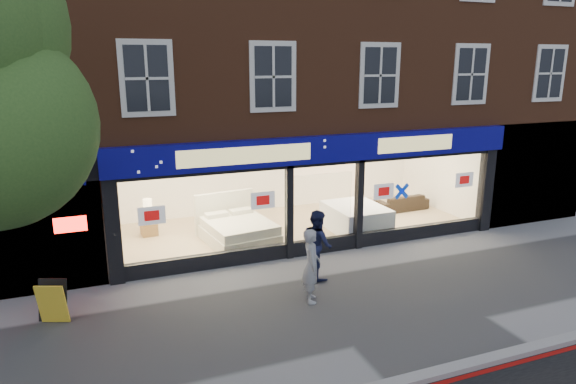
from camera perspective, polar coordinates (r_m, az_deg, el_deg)
ground at (r=11.99m, az=10.37°, el=-11.50°), size 120.00×120.00×0.00m
kerb_line at (r=9.84m, az=20.29°, el=-18.41°), size 60.00×0.10×0.01m
kerb_stone at (r=9.94m, az=19.53°, el=-17.63°), size 60.00×0.25×0.12m
showroom_floor at (r=16.32m, az=0.74°, el=-3.93°), size 11.00×4.50×0.10m
building at (r=17.12m, az=-1.48°, el=19.39°), size 19.00×8.26×10.30m
display_bed at (r=14.95m, az=-5.66°, el=-4.14°), size 2.09×2.42×1.25m
bedside_table at (r=15.94m, az=-15.19°, el=-3.69°), size 0.50×0.50×0.55m
mattress_stack at (r=15.93m, az=7.53°, el=-2.86°), size 1.59×1.99×0.78m
sofa at (r=18.39m, az=12.50°, el=-1.11°), size 1.89×0.81×0.54m
a_board at (r=11.65m, az=-24.70°, el=-11.04°), size 0.68×0.56×0.89m
pedestrian_grey at (r=11.36m, az=2.61°, el=-8.15°), size 0.57×0.70×1.67m
pedestrian_blue at (r=12.56m, az=3.27°, el=-5.80°), size 0.69×0.86×1.71m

